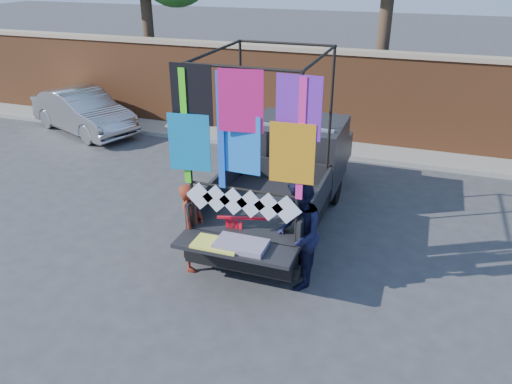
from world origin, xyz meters
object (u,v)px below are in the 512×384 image
(pickup_truck, at_px, (290,170))
(sedan, at_px, (83,111))
(woman, at_px, (192,227))
(man, at_px, (298,234))

(pickup_truck, distance_m, sedan, 7.83)
(woman, xyz_separation_m, man, (1.77, 0.13, 0.14))
(pickup_truck, relative_size, man, 3.03)
(pickup_truck, bearing_deg, sedan, 158.14)
(pickup_truck, height_order, woman, pickup_truck)
(pickup_truck, bearing_deg, woman, -109.54)
(pickup_truck, xyz_separation_m, man, (0.84, -2.51, 0.04))
(pickup_truck, xyz_separation_m, woman, (-0.93, -2.63, -0.10))
(sedan, relative_size, woman, 2.49)
(sedan, xyz_separation_m, woman, (6.33, -5.54, 0.14))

